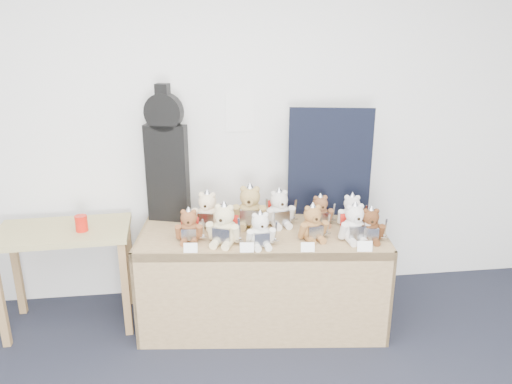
{
  "coord_description": "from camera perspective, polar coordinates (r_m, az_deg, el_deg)",
  "views": [
    {
      "loc": [
        -0.14,
        -1.19,
        2.09
      ],
      "look_at": [
        0.26,
        1.88,
        1.03
      ],
      "focal_mm": 35.0,
      "sensor_mm": 36.0,
      "label": 1
    }
  ],
  "objects": [
    {
      "name": "teddy_front_end",
      "position": [
        3.39,
        12.92,
        -3.83
      ],
      "size": [
        0.21,
        0.19,
        0.26
      ],
      "rotation": [
        0.0,
        0.0,
        -0.17
      ],
      "color": "#56331D",
      "rests_on": "display_table"
    },
    {
      "name": "room_shell",
      "position": [
        3.75,
        -1.87,
        9.15
      ],
      "size": [
        6.0,
        6.0,
        6.0
      ],
      "color": "silver",
      "rests_on": "floor"
    },
    {
      "name": "guitar_case",
      "position": [
        3.59,
        -10.2,
        4.07
      ],
      "size": [
        0.31,
        0.18,
        0.99
      ],
      "rotation": [
        0.0,
        0.0,
        -0.31
      ],
      "color": "black",
      "rests_on": "display_table"
    },
    {
      "name": "entry_card_c",
      "position": [
        3.18,
        5.93,
        -6.29
      ],
      "size": [
        0.09,
        0.03,
        0.06
      ],
      "primitive_type": "cube",
      "rotation": [
        -0.24,
        0.0,
        -0.11
      ],
      "color": "white",
      "rests_on": "display_table"
    },
    {
      "name": "teddy_back_right",
      "position": [
        3.59,
        7.35,
        -2.22
      ],
      "size": [
        0.21,
        0.17,
        0.25
      ],
      "rotation": [
        0.0,
        0.0,
        0.09
      ],
      "color": "brown",
      "rests_on": "display_table"
    },
    {
      "name": "red_cup",
      "position": [
        3.59,
        -19.33,
        -3.4
      ],
      "size": [
        0.08,
        0.08,
        0.11
      ],
      "primitive_type": "cylinder",
      "color": "red",
      "rests_on": "side_table"
    },
    {
      "name": "teddy_front_centre",
      "position": [
        3.22,
        0.5,
        -4.47
      ],
      "size": [
        0.22,
        0.18,
        0.26
      ],
      "rotation": [
        0.0,
        0.0,
        0.08
      ],
      "color": "silver",
      "rests_on": "display_table"
    },
    {
      "name": "side_table",
      "position": [
        3.73,
        -21.01,
        -5.75
      ],
      "size": [
        0.91,
        0.53,
        0.74
      ],
      "rotation": [
        0.0,
        0.0,
        0.04
      ],
      "color": "tan",
      "rests_on": "floor"
    },
    {
      "name": "entry_card_d",
      "position": [
        3.24,
        12.33,
        -6.08
      ],
      "size": [
        0.1,
        0.03,
        0.07
      ],
      "primitive_type": "cube",
      "rotation": [
        -0.24,
        0.0,
        -0.11
      ],
      "color": "white",
      "rests_on": "display_table"
    },
    {
      "name": "teddy_back_left",
      "position": [
        3.53,
        -5.57,
        -2.2
      ],
      "size": [
        0.24,
        0.22,
        0.3
      ],
      "rotation": [
        0.0,
        0.0,
        -0.27
      ],
      "color": "beige",
      "rests_on": "display_table"
    },
    {
      "name": "navy_board",
      "position": [
        3.7,
        8.41,
        3.31
      ],
      "size": [
        0.6,
        0.14,
        0.81
      ],
      "primitive_type": "cube",
      "rotation": [
        0.0,
        0.0,
        -0.2
      ],
      "color": "black",
      "rests_on": "display_table"
    },
    {
      "name": "teddy_back_centre_right",
      "position": [
        3.55,
        2.66,
        -2.01
      ],
      "size": [
        0.25,
        0.22,
        0.3
      ],
      "rotation": [
        0.0,
        0.0,
        0.16
      ],
      "color": "beige",
      "rests_on": "display_table"
    },
    {
      "name": "teddy_back_centre_left",
      "position": [
        3.53,
        -0.7,
        -1.82
      ],
      "size": [
        0.28,
        0.25,
        0.34
      ],
      "rotation": [
        0.0,
        0.0,
        -0.22
      ],
      "color": "#A68B53",
      "rests_on": "display_table"
    },
    {
      "name": "entry_card_b",
      "position": [
        3.16,
        -1.04,
        -6.36
      ],
      "size": [
        0.09,
        0.03,
        0.06
      ],
      "primitive_type": "cube",
      "rotation": [
        -0.24,
        0.0,
        -0.11
      ],
      "color": "white",
      "rests_on": "display_table"
    },
    {
      "name": "teddy_back_end",
      "position": [
        3.59,
        10.85,
        -2.28
      ],
      "size": [
        0.22,
        0.2,
        0.27
      ],
      "rotation": [
        0.0,
        0.0,
        -0.24
      ],
      "color": "white",
      "rests_on": "display_table"
    },
    {
      "name": "teddy_front_right",
      "position": [
        3.34,
        6.49,
        -3.65
      ],
      "size": [
        0.23,
        0.2,
        0.28
      ],
      "rotation": [
        0.0,
        0.0,
        0.17
      ],
      "color": "olive",
      "rests_on": "display_table"
    },
    {
      "name": "teddy_front_left",
      "position": [
        3.26,
        -3.65,
        -3.88
      ],
      "size": [
        0.25,
        0.24,
        0.31
      ],
      "rotation": [
        0.0,
        0.0,
        -0.38
      ],
      "color": "beige",
      "rests_on": "display_table"
    },
    {
      "name": "display_table",
      "position": [
        3.49,
        0.75,
        -7.26
      ],
      "size": [
        1.77,
        0.9,
        0.71
      ],
      "rotation": [
        0.0,
        0.0,
        -0.11
      ],
      "color": "olive",
      "rests_on": "floor"
    },
    {
      "name": "teddy_front_far_left",
      "position": [
        3.33,
        -7.64,
        -3.96
      ],
      "size": [
        0.21,
        0.18,
        0.25
      ],
      "rotation": [
        0.0,
        0.0,
        -0.08
      ],
      "color": "brown",
      "rests_on": "display_table"
    },
    {
      "name": "teddy_front_far_right",
      "position": [
        3.36,
        11.17,
        -3.61
      ],
      "size": [
        0.24,
        0.2,
        0.29
      ],
      "rotation": [
        0.0,
        0.0,
        0.07
      ],
      "color": "silver",
      "rests_on": "display_table"
    },
    {
      "name": "entry_card_a",
      "position": [
        3.18,
        -7.5,
        -6.35
      ],
      "size": [
        0.09,
        0.03,
        0.06
      ],
      "primitive_type": "cube",
      "rotation": [
        -0.24,
        0.0,
        -0.11
      ],
      "color": "white",
      "rests_on": "display_table"
    }
  ]
}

